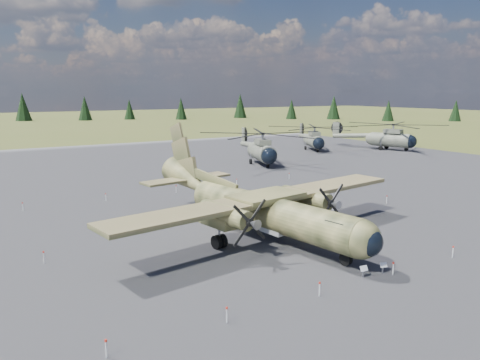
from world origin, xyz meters
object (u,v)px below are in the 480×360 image
helicopter_far (390,131)px  helicopter_near (262,142)px  transport_plane (257,204)px  helicopter_mid (314,133)px

helicopter_far → helicopter_near: bearing=165.6°
transport_plane → helicopter_far: size_ratio=1.05×
transport_plane → helicopter_near: bearing=47.1°
helicopter_near → helicopter_far: size_ratio=0.98×
helicopter_near → helicopter_mid: (18.83, 10.02, -0.31)m
transport_plane → helicopter_mid: transport_plane is taller
transport_plane → helicopter_near: 36.62m
helicopter_mid → helicopter_far: size_ratio=0.94×
helicopter_mid → helicopter_far: (13.22, -7.24, 0.34)m
transport_plane → helicopter_near: (20.53, 30.31, 1.03)m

